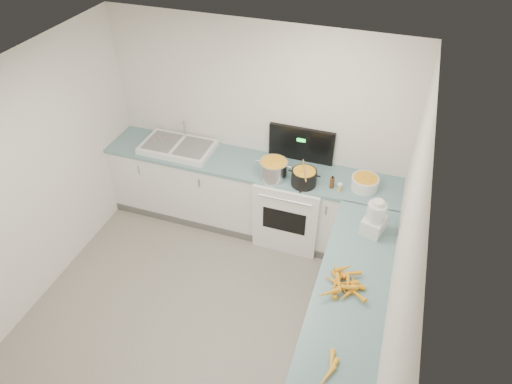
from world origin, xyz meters
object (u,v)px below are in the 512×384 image
(stove, at_px, (292,205))
(extract_bottle, at_px, (332,183))
(spice_jar, at_px, (339,188))
(steel_pot, at_px, (273,170))
(sink, at_px, (178,147))
(black_pot, at_px, (304,178))
(mixing_bowl, at_px, (365,183))
(food_processor, at_px, (375,219))

(stove, height_order, extract_bottle, stove)
(spice_jar, bearing_deg, stove, 164.29)
(extract_bottle, bearing_deg, steel_pot, -177.47)
(sink, distance_m, extract_bottle, 1.91)
(sink, height_order, black_pot, sink)
(stove, xyz_separation_m, steel_pot, (-0.20, -0.15, 0.56))
(stove, bearing_deg, black_pot, -46.37)
(extract_bottle, xyz_separation_m, spice_jar, (0.09, -0.04, -0.02))
(stove, height_order, black_pot, stove)
(sink, relative_size, mixing_bowl, 2.95)
(black_pot, height_order, extract_bottle, black_pot)
(black_pot, bearing_deg, spice_jar, 0.99)
(spice_jar, distance_m, food_processor, 0.68)
(extract_bottle, relative_size, spice_jar, 1.54)
(black_pot, bearing_deg, stove, 133.63)
(food_processor, bearing_deg, steel_pot, 155.61)
(sink, distance_m, food_processor, 2.51)
(spice_jar, xyz_separation_m, food_processor, (0.42, -0.52, 0.12))
(sink, bearing_deg, black_pot, -6.24)
(steel_pot, relative_size, black_pot, 1.15)
(sink, relative_size, spice_jar, 10.47)
(mixing_bowl, distance_m, extract_bottle, 0.35)
(food_processor, bearing_deg, black_pot, 147.75)
(sink, relative_size, steel_pot, 2.72)
(black_pot, relative_size, food_processor, 0.72)
(steel_pot, height_order, food_processor, food_processor)
(mixing_bowl, distance_m, food_processor, 0.69)
(sink, height_order, steel_pot, sink)
(black_pot, relative_size, extract_bottle, 2.17)
(spice_jar, bearing_deg, steel_pot, 179.41)
(sink, distance_m, spice_jar, 2.00)
(sink, height_order, extract_bottle, sink)
(steel_pot, height_order, extract_bottle, steel_pot)
(mixing_bowl, bearing_deg, food_processor, -75.08)
(steel_pot, bearing_deg, extract_bottle, 2.53)
(sink, relative_size, extract_bottle, 6.82)
(sink, distance_m, black_pot, 1.61)
(stove, xyz_separation_m, mixing_bowl, (0.79, -0.01, 0.53))
(stove, xyz_separation_m, sink, (-1.45, 0.02, 0.50))
(steel_pot, xyz_separation_m, black_pot, (0.35, -0.01, -0.02))
(extract_bottle, xyz_separation_m, food_processor, (0.51, -0.55, 0.10))
(steel_pot, distance_m, food_processor, 1.27)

